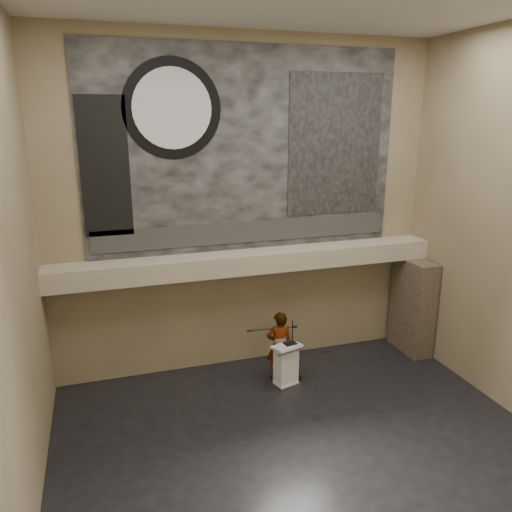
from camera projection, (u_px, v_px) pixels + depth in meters
name	position (u px, v px, depth m)	size (l,w,h in m)	color
floor	(303.00, 446.00, 10.26)	(10.00, 10.00, 0.00)	black
wall_back	(247.00, 208.00, 12.77)	(10.00, 0.02, 8.50)	#7C6A4E
wall_front	(456.00, 335.00, 5.44)	(10.00, 0.02, 8.50)	#7C6A4E
wall_left	(9.00, 272.00, 7.64)	(0.02, 8.00, 8.50)	#7C6A4E
soffit	(251.00, 261.00, 12.76)	(10.00, 0.80, 0.50)	tan
sprinkler_left	(190.00, 278.00, 12.32)	(0.04, 0.04, 0.06)	#B2893D
sprinkler_right	(320.00, 266.00, 13.34)	(0.04, 0.04, 0.06)	#B2893D
banner	(247.00, 151.00, 12.34)	(8.00, 0.05, 5.00)	black
banner_text_strip	(247.00, 232.00, 12.87)	(7.76, 0.02, 0.55)	#2A2A2A
banner_clock_rim	(172.00, 109.00, 11.51)	(2.30, 2.30, 0.02)	black
banner_clock_face	(172.00, 109.00, 11.49)	(1.84, 1.84, 0.02)	silver
banner_building_print	(335.00, 145.00, 12.98)	(2.60, 0.02, 3.60)	black
banner_brick_print	(105.00, 168.00, 11.40)	(1.10, 0.02, 3.20)	black
stone_pier	(413.00, 305.00, 14.14)	(0.60, 1.40, 2.70)	#3E3326
lectern	(286.00, 365.00, 12.42)	(0.78, 0.64, 1.13)	silver
binder	(290.00, 344.00, 12.31)	(0.30, 0.24, 0.04)	black
papers	(284.00, 345.00, 12.25)	(0.22, 0.30, 0.01)	silver
speaker_person	(279.00, 346.00, 12.64)	(0.67, 0.44, 1.84)	white
mic_stand	(290.00, 370.00, 12.82)	(1.41, 0.52, 1.60)	black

